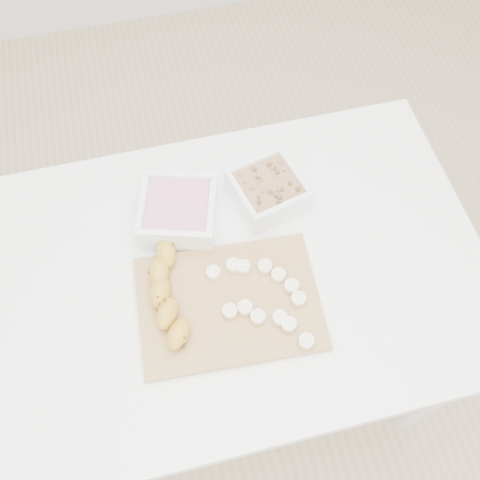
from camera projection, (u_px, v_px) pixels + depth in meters
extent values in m
plane|color=#C6AD89|center=(242.00, 366.00, 1.75)|extent=(3.50, 3.50, 0.00)
cube|color=white|center=(243.00, 271.00, 1.11)|extent=(1.00, 0.70, 0.04)
cylinder|color=white|center=(438.00, 396.00, 1.36)|extent=(0.05, 0.05, 0.71)
cylinder|color=white|center=(69.00, 271.00, 1.53)|extent=(0.05, 0.05, 0.71)
cylinder|color=white|center=(360.00, 209.00, 1.63)|extent=(0.05, 0.05, 0.71)
cube|color=white|center=(178.00, 212.00, 1.12)|extent=(0.19, 0.19, 0.07)
cube|color=pink|center=(178.00, 211.00, 1.11)|extent=(0.16, 0.16, 0.04)
cube|color=white|center=(268.00, 190.00, 1.15)|extent=(0.17, 0.17, 0.07)
cube|color=olive|center=(268.00, 190.00, 1.14)|extent=(0.14, 0.14, 0.04)
cube|color=#AF8350|center=(229.00, 303.00, 1.05)|extent=(0.37, 0.28, 0.01)
cylinder|color=#FAEBBC|center=(213.00, 273.00, 1.07)|extent=(0.03, 0.03, 0.01)
cylinder|color=#FAEBBC|center=(233.00, 265.00, 1.07)|extent=(0.03, 0.03, 0.01)
cylinder|color=#FAEBBC|center=(243.00, 267.00, 1.07)|extent=(0.03, 0.03, 0.01)
cylinder|color=#FAEBBC|center=(265.00, 266.00, 1.07)|extent=(0.03, 0.03, 0.01)
cylinder|color=#FAEBBC|center=(278.00, 275.00, 1.06)|extent=(0.03, 0.03, 0.01)
cylinder|color=#FAEBBC|center=(291.00, 286.00, 1.05)|extent=(0.03, 0.03, 0.01)
cylinder|color=#FAEBBC|center=(298.00, 299.00, 1.04)|extent=(0.03, 0.03, 0.01)
cylinder|color=#FAEBBC|center=(230.00, 311.00, 1.02)|extent=(0.03, 0.03, 0.01)
cylinder|color=#FAEBBC|center=(245.00, 308.00, 1.03)|extent=(0.03, 0.03, 0.01)
cylinder|color=#FAEBBC|center=(258.00, 317.00, 1.02)|extent=(0.03, 0.03, 0.01)
cylinder|color=#FAEBBC|center=(280.00, 318.00, 1.02)|extent=(0.03, 0.03, 0.01)
cylinder|color=#FAEBBC|center=(289.00, 324.00, 1.01)|extent=(0.03, 0.03, 0.01)
cylinder|color=#FAEBBC|center=(306.00, 341.00, 0.99)|extent=(0.03, 0.03, 0.01)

